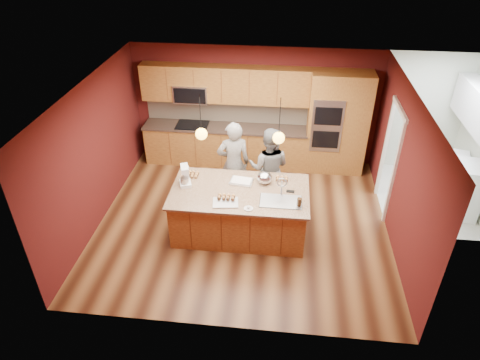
# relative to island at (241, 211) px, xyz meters

# --- Properties ---
(floor) EXTENTS (5.50, 5.50, 0.00)m
(floor) POSITION_rel_island_xyz_m (0.02, 0.29, -0.46)
(floor) COLOR #3E1F10
(floor) RESTS_ON ground
(ceiling) EXTENTS (5.50, 5.50, 0.00)m
(ceiling) POSITION_rel_island_xyz_m (0.02, 0.29, 2.24)
(ceiling) COLOR silver
(ceiling) RESTS_ON ground
(wall_back) EXTENTS (5.50, 0.00, 5.50)m
(wall_back) POSITION_rel_island_xyz_m (0.02, 2.79, 0.89)
(wall_back) COLOR #4D1413
(wall_back) RESTS_ON ground
(wall_front) EXTENTS (5.50, 0.00, 5.50)m
(wall_front) POSITION_rel_island_xyz_m (0.02, -2.21, 0.89)
(wall_front) COLOR #4D1413
(wall_front) RESTS_ON ground
(wall_left) EXTENTS (0.00, 5.00, 5.00)m
(wall_left) POSITION_rel_island_xyz_m (-2.73, 0.29, 0.89)
(wall_left) COLOR #4D1413
(wall_left) RESTS_ON ground
(wall_right) EXTENTS (0.00, 5.00, 5.00)m
(wall_right) POSITION_rel_island_xyz_m (2.77, 0.29, 0.89)
(wall_right) COLOR #4D1413
(wall_right) RESTS_ON ground
(cabinet_run) EXTENTS (3.74, 0.64, 2.30)m
(cabinet_run) POSITION_rel_island_xyz_m (-0.66, 2.54, 0.52)
(cabinet_run) COLOR brown
(cabinet_run) RESTS_ON floor
(oven_column) EXTENTS (1.30, 0.62, 2.30)m
(oven_column) POSITION_rel_island_xyz_m (1.86, 2.49, 0.69)
(oven_column) COLOR brown
(oven_column) RESTS_ON floor
(doorway_trim) EXTENTS (0.08, 1.11, 2.20)m
(doorway_trim) POSITION_rel_island_xyz_m (2.75, 1.09, 0.59)
(doorway_trim) COLOR white
(doorway_trim) RESTS_ON wall_right
(pendant_left) EXTENTS (0.20, 0.20, 0.80)m
(pendant_left) POSITION_rel_island_xyz_m (-0.66, 0.00, 1.54)
(pendant_left) COLOR black
(pendant_left) RESTS_ON ceiling
(pendant_right) EXTENTS (0.20, 0.20, 0.80)m
(pendant_right) POSITION_rel_island_xyz_m (0.62, 0.00, 1.54)
(pendant_right) COLOR black
(pendant_right) RESTS_ON ceiling
(island) EXTENTS (2.46, 1.38, 1.29)m
(island) POSITION_rel_island_xyz_m (0.00, 0.00, 0.00)
(island) COLOR brown
(island) RESTS_ON floor
(person_left) EXTENTS (0.73, 0.57, 1.79)m
(person_left) POSITION_rel_island_xyz_m (-0.24, 0.94, 0.43)
(person_left) COLOR black
(person_left) RESTS_ON floor
(person_right) EXTENTS (0.89, 0.73, 1.69)m
(person_right) POSITION_rel_island_xyz_m (0.45, 0.94, 0.38)
(person_right) COLOR gray
(person_right) RESTS_ON floor
(stand_mixer) EXTENTS (0.27, 0.32, 0.38)m
(stand_mixer) POSITION_rel_island_xyz_m (-1.02, 0.10, 0.61)
(stand_mixer) COLOR white
(stand_mixer) RESTS_ON island
(sheet_cake) EXTENTS (0.45, 0.36, 0.05)m
(sheet_cake) POSITION_rel_island_xyz_m (-0.01, 0.28, 0.46)
(sheet_cake) COLOR silver
(sheet_cake) RESTS_ON island
(cooling_rack) EXTENTS (0.46, 0.36, 0.02)m
(cooling_rack) POSITION_rel_island_xyz_m (-0.22, -0.39, 0.45)
(cooling_rack) COLOR #ADB0B5
(cooling_rack) RESTS_ON island
(mixing_bowl) EXTENTS (0.28, 0.28, 0.23)m
(mixing_bowl) POSITION_rel_island_xyz_m (0.41, 0.31, 0.55)
(mixing_bowl) COLOR silver
(mixing_bowl) RESTS_ON island
(plate) EXTENTS (0.16, 0.16, 0.01)m
(plate) POSITION_rel_island_xyz_m (0.19, -0.52, 0.45)
(plate) COLOR silver
(plate) RESTS_ON island
(tumbler) EXTENTS (0.08, 0.08, 0.15)m
(tumbler) POSITION_rel_island_xyz_m (1.03, -0.34, 0.52)
(tumbler) COLOR #34200F
(tumbler) RESTS_ON island
(phone) EXTENTS (0.15, 0.09, 0.01)m
(phone) POSITION_rel_island_xyz_m (0.88, 0.08, 0.45)
(phone) COLOR black
(phone) RESTS_ON island
(cupcakes_left) EXTENTS (0.22, 0.22, 0.07)m
(cupcakes_left) POSITION_rel_island_xyz_m (-0.95, 0.39, 0.48)
(cupcakes_left) COLOR tan
(cupcakes_left) RESTS_ON island
(cupcakes_rack) EXTENTS (0.31, 0.16, 0.07)m
(cupcakes_rack) POSITION_rel_island_xyz_m (-0.22, -0.28, 0.50)
(cupcakes_rack) COLOR tan
(cupcakes_rack) RESTS_ON island
(cupcakes_right) EXTENTS (0.23, 0.16, 0.07)m
(cupcakes_right) POSITION_rel_island_xyz_m (0.72, 0.44, 0.48)
(cupcakes_right) COLOR tan
(cupcakes_right) RESTS_ON island
(washer) EXTENTS (0.76, 0.78, 1.09)m
(washer) POSITION_rel_island_xyz_m (4.21, 1.06, 0.08)
(washer) COLOR white
(washer) RESTS_ON floor
(dryer) EXTENTS (0.68, 0.70, 0.91)m
(dryer) POSITION_rel_island_xyz_m (4.21, 1.76, -0.01)
(dryer) COLOR white
(dryer) RESTS_ON floor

